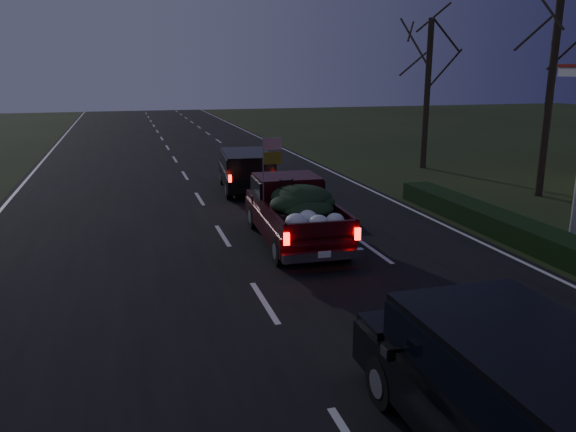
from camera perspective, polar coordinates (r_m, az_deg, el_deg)
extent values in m
plane|color=black|center=(11.65, -2.42, -8.81)|extent=(120.00, 120.00, 0.00)
cube|color=black|center=(11.65, -2.43, -8.77)|extent=(14.00, 120.00, 0.02)
cube|color=black|center=(17.45, 20.68, -0.75)|extent=(1.00, 10.00, 0.60)
cylinder|color=black|center=(22.99, 25.18, 12.28)|extent=(0.28, 0.28, 8.50)
cylinder|color=black|center=(28.16, 13.94, 11.83)|extent=(0.28, 0.28, 7.00)
cube|color=#34070C|center=(15.50, 0.64, -0.59)|extent=(2.10, 4.85, 0.52)
cube|color=#34070C|center=(16.14, -0.12, 2.63)|extent=(1.83, 1.60, 0.86)
cube|color=black|center=(16.12, -0.12, 2.96)|extent=(1.92, 1.51, 0.52)
cube|color=#34070C|center=(14.27, 1.89, -0.74)|extent=(1.87, 2.74, 0.06)
ellipsoid|color=black|center=(14.62, 1.58, 1.37)|extent=(1.60, 1.78, 0.57)
cylinder|color=gray|center=(15.01, -2.53, 4.31)|extent=(0.03, 0.03, 1.91)
cube|color=red|center=(14.94, -1.59, 7.35)|extent=(0.50, 0.04, 0.32)
cube|color=gold|center=(14.99, -1.58, 5.90)|extent=(0.50, 0.04, 0.32)
cube|color=black|center=(22.30, -4.26, 4.04)|extent=(2.25, 4.58, 0.55)
cube|color=black|center=(21.97, -4.22, 5.54)|extent=(2.03, 3.38, 0.74)
cube|color=black|center=(21.96, -4.22, 5.73)|extent=(2.11, 3.30, 0.44)
cube|color=black|center=(7.49, 22.18, -18.69)|extent=(2.08, 4.94, 0.62)
cube|color=black|center=(6.98, 24.08, -14.83)|extent=(1.95, 3.61, 0.82)
cube|color=black|center=(6.94, 24.16, -14.23)|extent=(2.05, 3.50, 0.49)
cube|color=black|center=(7.32, 10.11, -13.39)|extent=(0.10, 0.23, 0.16)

